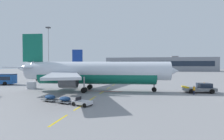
# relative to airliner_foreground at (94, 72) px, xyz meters

# --- Properties ---
(ground) EXTENTS (400.00, 400.00, 0.00)m
(ground) POSITION_rel_airliner_foreground_xyz_m (24.11, 18.11, -3.95)
(ground) COLOR gray
(apron_paint_markings) EXTENTS (8.00, 95.92, 0.01)m
(apron_paint_markings) POSITION_rel_airliner_foreground_xyz_m (2.11, 15.52, -3.95)
(apron_paint_markings) COLOR yellow
(apron_paint_markings) RESTS_ON ground
(airliner_foreground) EXTENTS (34.82, 34.52, 12.20)m
(airliner_foreground) POSITION_rel_airliner_foreground_xyz_m (0.00, 0.00, 0.00)
(airliner_foreground) COLOR silver
(airliner_foreground) RESTS_ON ground
(pushback_tug) EXTENTS (6.32, 3.80, 2.08)m
(pushback_tug) POSITION_rel_airliner_foreground_xyz_m (21.35, 1.71, -3.05)
(pushback_tug) COLOR slate
(pushback_tug) RESTS_ON ground
(airliner_mid_left) EXTENTS (34.23, 33.67, 12.01)m
(airliner_mid_left) POSITION_rel_airliner_foreground_xyz_m (-4.35, 38.01, -0.06)
(airliner_mid_left) COLOR white
(airliner_mid_left) RESTS_ON ground
(airliner_far_center) EXTENTS (35.46, 35.87, 12.57)m
(airliner_far_center) POSITION_rel_airliner_foreground_xyz_m (-38.15, 85.93, 0.12)
(airliner_far_center) COLOR silver
(airliner_far_center) RESTS_ON ground
(ground_power_truck) EXTENTS (7.11, 5.97, 3.14)m
(ground_power_truck) POSITION_rel_airliner_foreground_xyz_m (-21.37, 18.98, -2.30)
(ground_power_truck) COLOR black
(ground_power_truck) RESTS_ON ground
(baggage_train) EXTENTS (8.61, 4.17, 1.14)m
(baggage_train) POSITION_rel_airliner_foreground_xyz_m (-0.66, -12.48, -3.42)
(baggage_train) COLOR silver
(baggage_train) RESTS_ON ground
(ground_crew_worker) EXTENTS (0.30, 0.67, 1.64)m
(ground_crew_worker) POSITION_rel_airliner_foreground_xyz_m (19.56, -1.09, -3.02)
(ground_crew_worker) COLOR #191E38
(ground_crew_worker) RESTS_ON ground
(uld_cargo_container) EXTENTS (1.92, 1.89, 1.60)m
(uld_cargo_container) POSITION_rel_airliner_foreground_xyz_m (-15.17, 1.09, -3.15)
(uld_cargo_container) COLOR #B7BCC6
(uld_cargo_container) RESTS_ON ground
(apron_light_mast_near) EXTENTS (1.80, 1.80, 23.42)m
(apron_light_mast_near) POSITION_rel_airliner_foreground_xyz_m (-34.26, 42.30, 10.72)
(apron_light_mast_near) COLOR slate
(apron_light_mast_near) RESTS_ON ground
(terminal_satellite) EXTENTS (95.21, 26.88, 13.82)m
(terminal_satellite) POSITION_rel_airliner_foreground_xyz_m (23.82, 137.07, 2.17)
(terminal_satellite) COLOR gray
(terminal_satellite) RESTS_ON ground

